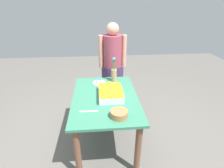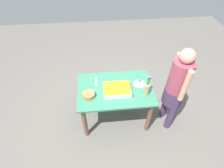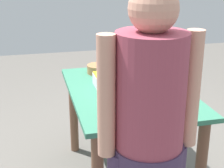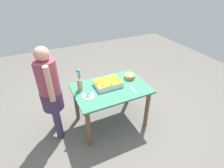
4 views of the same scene
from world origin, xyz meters
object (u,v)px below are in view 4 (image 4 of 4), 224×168
object	(u,v)px
flower_vase	(80,82)
person_standing	(50,89)
fruit_bowl	(129,77)
serving_plate_with_slice	(88,95)
sheet_cake	(108,83)
cake_knife	(133,89)

from	to	relation	value
flower_vase	person_standing	world-z (taller)	person_standing
person_standing	fruit_bowl	bearing A→B (deg)	-1.99
flower_vase	fruit_bowl	world-z (taller)	flower_vase
serving_plate_with_slice	flower_vase	xyz separation A→B (m)	(-0.06, 0.22, 0.12)
fruit_bowl	person_standing	bearing A→B (deg)	178.01
serving_plate_with_slice	person_standing	xyz separation A→B (m)	(-0.49, 0.24, 0.11)
serving_plate_with_slice	flower_vase	bearing A→B (deg)	104.15
flower_vase	serving_plate_with_slice	bearing A→B (deg)	-75.85
serving_plate_with_slice	flower_vase	size ratio (longest dim) A/B	0.52
sheet_cake	person_standing	world-z (taller)	person_standing
sheet_cake	cake_knife	bearing A→B (deg)	-39.88
cake_knife	fruit_bowl	world-z (taller)	fruit_bowl
serving_plate_with_slice	person_standing	size ratio (longest dim) A/B	0.12
serving_plate_with_slice	fruit_bowl	xyz separation A→B (m)	(0.80, 0.19, 0.02)
sheet_cake	person_standing	size ratio (longest dim) A/B	0.28
flower_vase	person_standing	bearing A→B (deg)	177.76
flower_vase	fruit_bowl	bearing A→B (deg)	-1.86
cake_knife	flower_vase	xyz separation A→B (m)	(-0.74, 0.34, 0.13)
cake_knife	fruit_bowl	distance (m)	0.34
flower_vase	fruit_bowl	size ratio (longest dim) A/B	1.97
sheet_cake	fruit_bowl	size ratio (longest dim) A/B	2.29
sheet_cake	cake_knife	distance (m)	0.41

